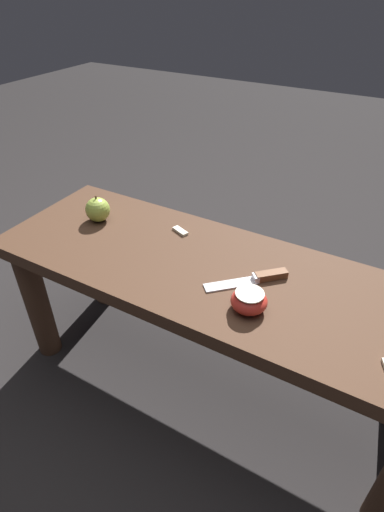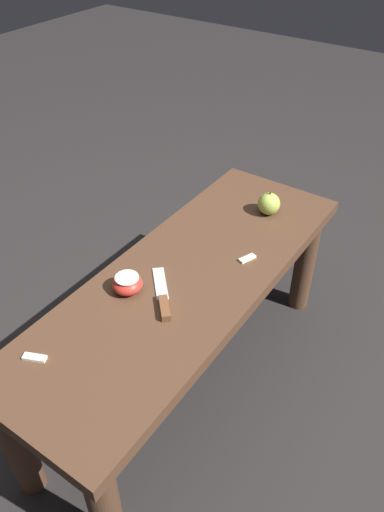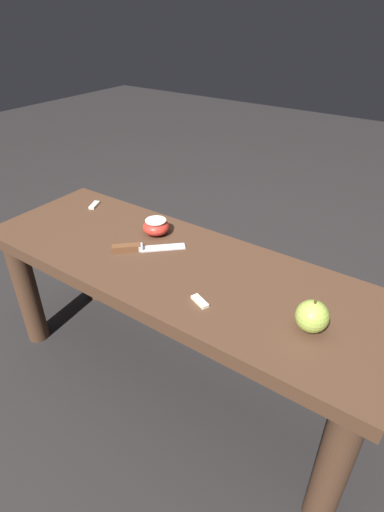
{
  "view_description": "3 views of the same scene",
  "coord_description": "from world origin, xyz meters",
  "views": [
    {
      "loc": [
        -0.36,
        0.75,
        1.11
      ],
      "look_at": [
        0.05,
        0.02,
        0.5
      ],
      "focal_mm": 28.0,
      "sensor_mm": 36.0,
      "label": 1
    },
    {
      "loc": [
        -0.88,
        -0.63,
        1.41
      ],
      "look_at": [
        0.05,
        0.02,
        0.5
      ],
      "focal_mm": 35.0,
      "sensor_mm": 36.0,
      "label": 2
    },
    {
      "loc": [
        0.58,
        -0.74,
        1.1
      ],
      "look_at": [
        0.05,
        0.02,
        0.5
      ],
      "focal_mm": 28.0,
      "sensor_mm": 36.0,
      "label": 3
    }
  ],
  "objects": [
    {
      "name": "apple_slice_center",
      "position": [
        -0.46,
        0.12,
        0.48
      ],
      "size": [
        0.04,
        0.06,
        0.01
      ],
      "color": "silver",
      "rests_on": "wooden_bench"
    },
    {
      "name": "apple_whole",
      "position": [
        0.42,
        -0.04,
        0.51
      ],
      "size": [
        0.08,
        0.08,
        0.08
      ],
      "color": "#9EB747",
      "rests_on": "wooden_bench"
    },
    {
      "name": "wooden_bench",
      "position": [
        0.0,
        0.0,
        0.38
      ],
      "size": [
        1.23,
        0.43,
        0.47
      ],
      "color": "#472D1E",
      "rests_on": "ground_plane"
    },
    {
      "name": "apple_cut",
      "position": [
        -0.15,
        0.1,
        0.5
      ],
      "size": [
        0.08,
        0.08,
        0.05
      ],
      "color": "red",
      "rests_on": "wooden_bench"
    },
    {
      "name": "knife",
      "position": [
        -0.13,
        -0.01,
        0.48
      ],
      "size": [
        0.18,
        0.17,
        0.02
      ],
      "rotation": [
        0.0,
        0.0,
        0.76
      ],
      "color": "silver",
      "rests_on": "wooden_bench"
    },
    {
      "name": "apple_slice_near_knife",
      "position": [
        0.16,
        -0.11,
        0.48
      ],
      "size": [
        0.06,
        0.04,
        0.01
      ],
      "color": "silver",
      "rests_on": "wooden_bench"
    },
    {
      "name": "ground_plane",
      "position": [
        0.0,
        0.0,
        0.0
      ],
      "size": [
        8.0,
        8.0,
        0.0
      ],
      "primitive_type": "plane",
      "color": "black"
    }
  ]
}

